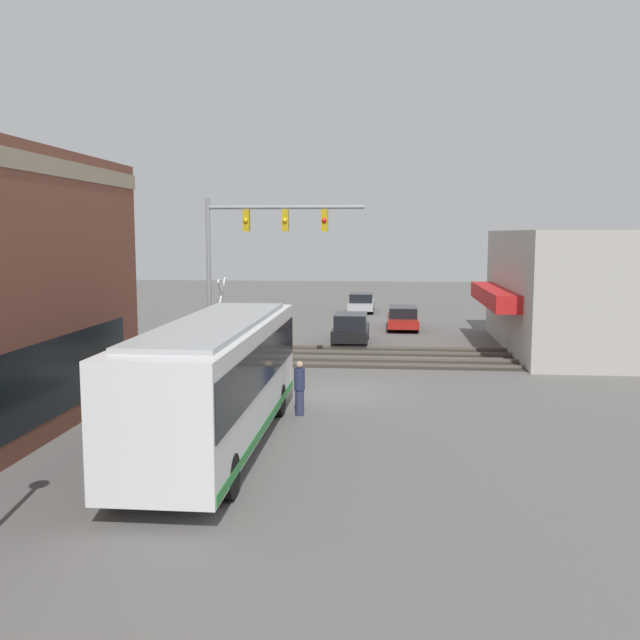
{
  "coord_description": "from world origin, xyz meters",
  "views": [
    {
      "loc": [
        -24.96,
        -1.68,
        5.68
      ],
      "look_at": [
        4.19,
        1.09,
        2.11
      ],
      "focal_mm": 40.0,
      "sensor_mm": 36.0,
      "label": 1
    }
  ],
  "objects_px": {
    "parked_car_black": "(351,329)",
    "pedestrian_near_bus": "(299,388)",
    "crossing_signal": "(222,314)",
    "parked_car_red": "(403,318)",
    "parked_car_silver": "(361,303)",
    "city_bus": "(217,378)"
  },
  "relations": [
    {
      "from": "parked_car_black",
      "to": "pedestrian_near_bus",
      "type": "xyz_separation_m",
      "value": [
        -15.08,
        0.83,
        0.17
      ]
    },
    {
      "from": "crossing_signal",
      "to": "parked_car_black",
      "type": "distance_m",
      "value": 9.09
    },
    {
      "from": "pedestrian_near_bus",
      "to": "parked_car_red",
      "type": "bearing_deg",
      "value": -9.89
    },
    {
      "from": "parked_car_red",
      "to": "parked_car_silver",
      "type": "distance_m",
      "value": 9.41
    },
    {
      "from": "city_bus",
      "to": "parked_car_silver",
      "type": "xyz_separation_m",
      "value": [
        33.26,
        -2.6,
        -1.23
      ]
    },
    {
      "from": "city_bus",
      "to": "parked_car_silver",
      "type": "distance_m",
      "value": 33.38
    },
    {
      "from": "parked_car_black",
      "to": "crossing_signal",
      "type": "bearing_deg",
      "value": 145.44
    },
    {
      "from": "crossing_signal",
      "to": "parked_car_black",
      "type": "height_order",
      "value": "crossing_signal"
    },
    {
      "from": "city_bus",
      "to": "parked_car_silver",
      "type": "relative_size",
      "value": 2.57
    },
    {
      "from": "parked_car_red",
      "to": "pedestrian_near_bus",
      "type": "bearing_deg",
      "value": 170.11
    },
    {
      "from": "parked_car_silver",
      "to": "pedestrian_near_bus",
      "type": "relative_size",
      "value": 2.49
    },
    {
      "from": "pedestrian_near_bus",
      "to": "parked_car_silver",
      "type": "bearing_deg",
      "value": -1.59
    },
    {
      "from": "parked_car_red",
      "to": "pedestrian_near_bus",
      "type": "distance_m",
      "value": 21.13
    },
    {
      "from": "city_bus",
      "to": "parked_car_black",
      "type": "height_order",
      "value": "city_bus"
    },
    {
      "from": "city_bus",
      "to": "crossing_signal",
      "type": "bearing_deg",
      "value": 12.48
    },
    {
      "from": "city_bus",
      "to": "pedestrian_near_bus",
      "type": "xyz_separation_m",
      "value": [
        3.47,
        -1.77,
        -1.0
      ]
    },
    {
      "from": "parked_car_red",
      "to": "parked_car_silver",
      "type": "relative_size",
      "value": 1.12
    },
    {
      "from": "parked_car_silver",
      "to": "pedestrian_near_bus",
      "type": "bearing_deg",
      "value": 178.41
    },
    {
      "from": "city_bus",
      "to": "crossing_signal",
      "type": "xyz_separation_m",
      "value": [
        11.18,
        2.47,
        0.42
      ]
    },
    {
      "from": "crossing_signal",
      "to": "parked_car_red",
      "type": "distance_m",
      "value": 15.38
    },
    {
      "from": "parked_car_red",
      "to": "crossing_signal",
      "type": "bearing_deg",
      "value": 148.99
    },
    {
      "from": "pedestrian_near_bus",
      "to": "crossing_signal",
      "type": "bearing_deg",
      "value": 28.85
    }
  ]
}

